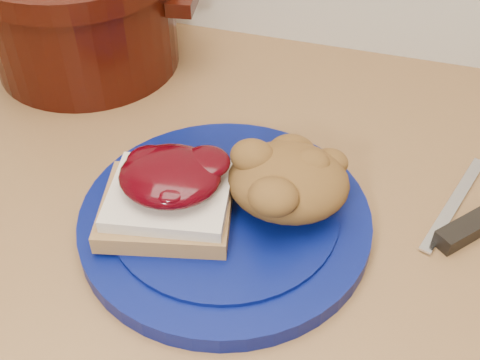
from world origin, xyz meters
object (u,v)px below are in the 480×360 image
(butter_knife, at_px, (454,203))
(dutch_oven, at_px, (81,11))
(plate, at_px, (225,219))
(pepper_grinder, at_px, (90,18))

(butter_knife, relative_size, dutch_oven, 0.52)
(plate, bearing_deg, pepper_grinder, 136.60)
(butter_knife, bearing_deg, dutch_oven, 91.67)
(plate, bearing_deg, dutch_oven, 138.35)
(butter_knife, bearing_deg, pepper_grinder, 90.26)
(butter_knife, xyz_separation_m, dutch_oven, (-0.51, 0.15, 0.07))
(pepper_grinder, bearing_deg, butter_knife, -17.85)
(dutch_oven, height_order, pepper_grinder, dutch_oven)
(plate, bearing_deg, butter_knife, 23.84)
(butter_knife, height_order, dutch_oven, dutch_oven)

